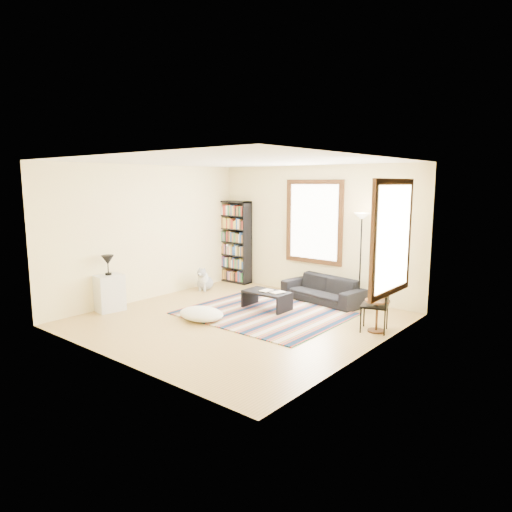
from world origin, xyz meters
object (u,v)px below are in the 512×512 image
Objects in this scene: floor_lamp at (360,261)px; white_cabinet at (109,293)px; coffee_table at (267,300)px; sofa at (323,289)px; side_table at (377,316)px; folding_chair at (375,306)px; dog at (205,279)px; floor_cushion at (201,314)px; bookshelf at (234,242)px.

white_cabinet is (-3.58, -3.27, -0.58)m from floor_lamp.
floor_lamp is (1.31, 1.29, 0.75)m from coffee_table.
side_table reaches higher than sofa.
folding_chair is 4.28m from dog.
floor_cushion is at bearing -110.66° from coffee_table.
folding_chair is (-0.05, 0.01, 0.16)m from side_table.
bookshelf is at bearing -176.35° from sofa.
folding_chair is at bearing -24.08° from sofa.
floor_lamp reaches higher than folding_chair.
folding_chair is at bearing 2.66° from coffee_table.
side_table reaches higher than floor_cushion.
folding_chair is at bearing 168.81° from side_table.
sofa is 2.75m from dog.
floor_lamp reaches higher than sofa.
sofa is 1.03m from floor_lamp.
sofa is at bearing -172.61° from floor_lamp.
white_cabinet is at bearing -113.80° from dog.
floor_cushion is at bearing -58.50° from bookshelf.
white_cabinet reaches higher than dog.
bookshelf is 2.26× the size of floor_cushion.
sofa is at bearing 67.60° from floor_cushion.
sofa is 2.06× the size of folding_chair.
side_table is (2.71, 1.38, 0.16)m from floor_cushion.
bookshelf reaches higher than floor_cushion.
side_table is (0.92, -1.20, -0.66)m from floor_lamp.
coffee_table is 2.13m from dog.
side_table is at bearing 2.34° from coffee_table.
white_cabinet reaches higher than floor_cushion.
dog is (-4.32, 0.29, -0.01)m from side_table.
white_cabinet is at bearing -91.80° from bookshelf.
dog is at bearing 158.75° from folding_chair.
bookshelf is 2.73m from coffee_table.
floor_lamp is at bearing 127.65° from side_table.
bookshelf is at bearing 162.73° from side_table.
dog is (-4.27, 0.28, -0.17)m from folding_chair.
sofa reaches higher than floor_cushion.
folding_chair reaches higher than floor_cushion.
bookshelf is at bearing 95.91° from white_cabinet.
side_table is at bearing -23.32° from dog.
floor_cushion is 3.24m from floor_lamp.
bookshelf is 2.33× the size of folding_chair.
coffee_table is 1.01× the size of floor_cushion.
side_table is (4.39, -1.37, -0.73)m from bookshelf.
folding_chair is (0.87, -1.19, -0.50)m from floor_lamp.
white_cabinet is at bearing -122.12° from sofa.
floor_lamp reaches higher than coffee_table.
sofa is 0.89× the size of bookshelf.
white_cabinet is (-2.81, -3.17, 0.09)m from sofa.
coffee_table is 3.02m from white_cabinet.
floor_lamp reaches higher than side_table.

